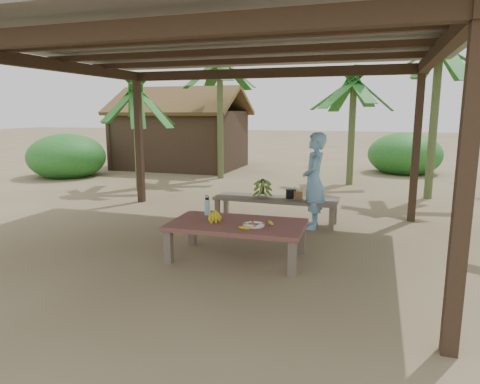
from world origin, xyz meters
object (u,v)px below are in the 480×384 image
(bench, at_px, (275,201))
(water_flask, at_px, (207,207))
(ripe_banana_bunch, at_px, (212,215))
(cooking_pot, at_px, (291,194))
(plate, at_px, (254,225))
(work_table, at_px, (237,227))
(woman, at_px, (314,181))

(bench, distance_m, water_flask, 1.87)
(bench, height_order, water_flask, water_flask)
(ripe_banana_bunch, bearing_deg, cooking_pot, 72.43)
(plate, height_order, water_flask, water_flask)
(work_table, relative_size, bench, 0.83)
(bench, bearing_deg, work_table, -90.76)
(ripe_banana_bunch, distance_m, woman, 2.22)
(work_table, xyz_separation_m, woman, (0.75, 1.89, 0.38))
(plate, distance_m, water_flask, 0.92)
(water_flask, bearing_deg, bench, 71.17)
(woman, bearing_deg, work_table, -27.13)
(bench, xyz_separation_m, woman, (0.70, -0.16, 0.42))
(work_table, bearing_deg, plate, -25.01)
(bench, bearing_deg, plate, -83.66)
(bench, relative_size, water_flask, 7.46)
(ripe_banana_bunch, relative_size, cooking_pot, 1.43)
(work_table, xyz_separation_m, bench, (0.05, 2.05, -0.04))
(work_table, height_order, woman, woman)
(work_table, bearing_deg, water_flask, 150.00)
(work_table, height_order, bench, work_table)
(work_table, height_order, cooking_pot, cooking_pot)
(cooking_pot, bearing_deg, ripe_banana_bunch, -107.57)
(bench, distance_m, plate, 2.18)
(ripe_banana_bunch, xyz_separation_m, cooking_pot, (0.68, 2.14, -0.05))
(water_flask, bearing_deg, cooking_pot, 64.59)
(plate, bearing_deg, work_table, 157.13)
(work_table, distance_m, bench, 2.05)
(plate, relative_size, cooking_pot, 1.57)
(bench, bearing_deg, cooking_pot, 15.17)
(bench, distance_m, woman, 0.83)
(work_table, relative_size, woman, 1.12)
(ripe_banana_bunch, distance_m, plate, 0.63)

